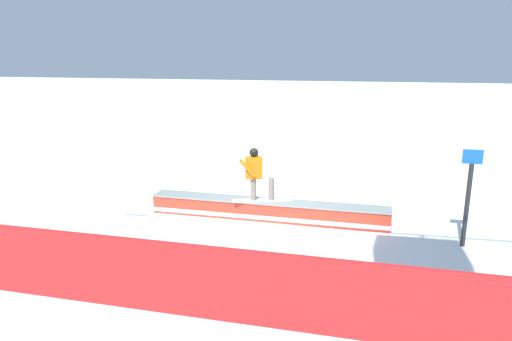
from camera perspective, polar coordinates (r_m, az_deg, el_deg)
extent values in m
plane|color=white|center=(11.82, 1.40, -6.01)|extent=(120.00, 120.00, 0.00)
cube|color=red|center=(11.74, 1.41, -4.97)|extent=(6.04, 0.59, 0.46)
cube|color=white|center=(11.78, 1.40, -5.49)|extent=(6.05, 0.60, 0.11)
cube|color=gray|center=(11.66, 1.42, -3.82)|extent=(6.04, 0.65, 0.04)
cube|color=silver|center=(11.68, 0.78, -3.64)|extent=(1.52, 0.77, 0.01)
cylinder|color=gray|center=(11.57, -0.34, -2.31)|extent=(0.18, 0.18, 0.57)
cylinder|color=gray|center=(11.62, 1.90, -2.23)|extent=(0.18, 0.18, 0.57)
cube|color=orange|center=(11.42, -0.26, 0.37)|extent=(0.46, 0.36, 0.54)
sphere|color=black|center=(11.33, -0.26, 2.24)|extent=(0.22, 0.22, 0.22)
cylinder|color=orange|center=(11.24, -1.08, 0.28)|extent=(0.42, 0.22, 0.49)
cylinder|color=orange|center=(11.58, 0.14, 0.71)|extent=(0.15, 0.13, 0.55)
cube|color=red|center=(7.45, -5.94, -13.63)|extent=(11.40, 0.24, 1.24)
cylinder|color=#262628|center=(10.91, 24.57, -3.97)|extent=(0.10, 0.10, 1.85)
cube|color=blue|center=(10.64, 25.16, 1.55)|extent=(0.40, 0.04, 0.30)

